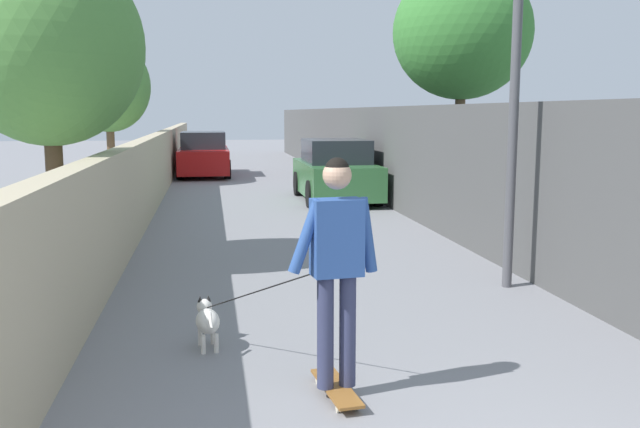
{
  "coord_description": "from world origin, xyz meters",
  "views": [
    {
      "loc": [
        -2.38,
        1.43,
        2.21
      ],
      "look_at": [
        5.64,
        0.15,
        1.0
      ],
      "focal_mm": 38.44,
      "sensor_mm": 36.0,
      "label": 1
    }
  ],
  "objects_px": {
    "tree_right_far": "(462,33)",
    "skateboard": "(336,388)",
    "car_far": "(204,155)",
    "person_skateboarder": "(337,254)",
    "tree_left_near": "(48,47)",
    "tree_left_mid": "(108,86)",
    "car_near": "(336,172)",
    "lamp_post": "(516,56)",
    "dog": "(208,320)"
  },
  "relations": [
    {
      "from": "lamp_post",
      "to": "person_skateboarder",
      "type": "distance_m",
      "value": 4.46
    },
    {
      "from": "car_near",
      "to": "lamp_post",
      "type": "bearing_deg",
      "value": -176.14
    },
    {
      "from": "tree_left_mid",
      "to": "lamp_post",
      "type": "distance_m",
      "value": 14.91
    },
    {
      "from": "skateboard",
      "to": "car_far",
      "type": "relative_size",
      "value": 0.19
    },
    {
      "from": "tree_left_near",
      "to": "car_far",
      "type": "height_order",
      "value": "tree_left_near"
    },
    {
      "from": "tree_left_near",
      "to": "skateboard",
      "type": "xyz_separation_m",
      "value": [
        -4.86,
        -3.06,
        -3.01
      ]
    },
    {
      "from": "tree_left_near",
      "to": "car_near",
      "type": "bearing_deg",
      "value": -36.57
    },
    {
      "from": "car_near",
      "to": "car_far",
      "type": "bearing_deg",
      "value": 23.93
    },
    {
      "from": "tree_left_near",
      "to": "skateboard",
      "type": "distance_m",
      "value": 6.49
    },
    {
      "from": "tree_left_mid",
      "to": "tree_right_far",
      "type": "bearing_deg",
      "value": -124.55
    },
    {
      "from": "tree_left_mid",
      "to": "person_skateboarder",
      "type": "height_order",
      "value": "tree_left_mid"
    },
    {
      "from": "skateboard",
      "to": "person_skateboarder",
      "type": "distance_m",
      "value": 1.07
    },
    {
      "from": "lamp_post",
      "to": "car_far",
      "type": "height_order",
      "value": "lamp_post"
    },
    {
      "from": "tree_left_near",
      "to": "car_near",
      "type": "relative_size",
      "value": 1.15
    },
    {
      "from": "tree_left_mid",
      "to": "tree_right_far",
      "type": "relative_size",
      "value": 0.78
    },
    {
      "from": "tree_right_far",
      "to": "car_far",
      "type": "bearing_deg",
      "value": 33.41
    },
    {
      "from": "tree_left_near",
      "to": "person_skateboarder",
      "type": "distance_m",
      "value": 6.06
    },
    {
      "from": "tree_left_mid",
      "to": "dog",
      "type": "distance_m",
      "value": 15.57
    },
    {
      "from": "tree_left_mid",
      "to": "car_near",
      "type": "distance_m",
      "value": 7.85
    },
    {
      "from": "tree_left_mid",
      "to": "car_far",
      "type": "xyz_separation_m",
      "value": [
        3.1,
        -2.71,
        -2.26
      ]
    },
    {
      "from": "tree_left_near",
      "to": "lamp_post",
      "type": "bearing_deg",
      "value": -107.5
    },
    {
      "from": "tree_right_far",
      "to": "skateboard",
      "type": "distance_m",
      "value": 12.09
    },
    {
      "from": "tree_left_mid",
      "to": "car_far",
      "type": "relative_size",
      "value": 1.0
    },
    {
      "from": "dog",
      "to": "tree_left_mid",
      "type": "bearing_deg",
      "value": 10.88
    },
    {
      "from": "skateboard",
      "to": "car_near",
      "type": "xyz_separation_m",
      "value": [
        11.91,
        -2.17,
        0.65
      ]
    },
    {
      "from": "tree_right_far",
      "to": "lamp_post",
      "type": "distance_m",
      "value": 7.7
    },
    {
      "from": "skateboard",
      "to": "tree_left_near",
      "type": "bearing_deg",
      "value": 32.21
    },
    {
      "from": "tree_left_mid",
      "to": "tree_right_far",
      "type": "distance_m",
      "value": 10.63
    },
    {
      "from": "tree_left_near",
      "to": "tree_left_mid",
      "type": "distance_m",
      "value": 11.53
    },
    {
      "from": "tree_left_mid",
      "to": "skateboard",
      "type": "xyz_separation_m",
      "value": [
        -16.36,
        -3.89,
        -2.91
      ]
    },
    {
      "from": "tree_left_mid",
      "to": "car_far",
      "type": "bearing_deg",
      "value": -41.24
    },
    {
      "from": "tree_left_near",
      "to": "skateboard",
      "type": "relative_size",
      "value": 5.43
    },
    {
      "from": "tree_left_mid",
      "to": "dog",
      "type": "xyz_separation_m",
      "value": [
        -15.06,
        -2.89,
        -2.7
      ]
    },
    {
      "from": "tree_left_near",
      "to": "tree_right_far",
      "type": "distance_m",
      "value": 9.66
    },
    {
      "from": "car_far",
      "to": "car_near",
      "type": "bearing_deg",
      "value": -156.07
    },
    {
      "from": "person_skateboarder",
      "to": "car_far",
      "type": "distance_m",
      "value": 19.5
    },
    {
      "from": "tree_right_far",
      "to": "dog",
      "type": "height_order",
      "value": "tree_right_far"
    },
    {
      "from": "skateboard",
      "to": "car_far",
      "type": "distance_m",
      "value": 19.5
    },
    {
      "from": "tree_left_near",
      "to": "lamp_post",
      "type": "xyz_separation_m",
      "value": [
        -1.84,
        -5.83,
        -0.19
      ]
    },
    {
      "from": "tree_left_mid",
      "to": "lamp_post",
      "type": "xyz_separation_m",
      "value": [
        -13.34,
        -6.66,
        -0.09
      ]
    },
    {
      "from": "car_near",
      "to": "car_far",
      "type": "xyz_separation_m",
      "value": [
        7.54,
        3.35,
        0.0
      ]
    },
    {
      "from": "tree_right_far",
      "to": "car_near",
      "type": "distance_m",
      "value": 4.51
    },
    {
      "from": "person_skateboarder",
      "to": "tree_left_near",
      "type": "bearing_deg",
      "value": 32.21
    },
    {
      "from": "tree_right_far",
      "to": "person_skateboarder",
      "type": "bearing_deg",
      "value": 155.02
    },
    {
      "from": "skateboard",
      "to": "dog",
      "type": "height_order",
      "value": "dog"
    },
    {
      "from": "tree_left_near",
      "to": "tree_left_mid",
      "type": "relative_size",
      "value": 1.02
    },
    {
      "from": "tree_right_far",
      "to": "skateboard",
      "type": "height_order",
      "value": "tree_right_far"
    },
    {
      "from": "tree_left_near",
      "to": "tree_right_far",
      "type": "height_order",
      "value": "tree_right_far"
    },
    {
      "from": "tree_left_near",
      "to": "dog",
      "type": "xyz_separation_m",
      "value": [
        -3.56,
        -2.07,
        -2.81
      ]
    },
    {
      "from": "tree_right_far",
      "to": "skateboard",
      "type": "relative_size",
      "value": 6.8
    }
  ]
}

